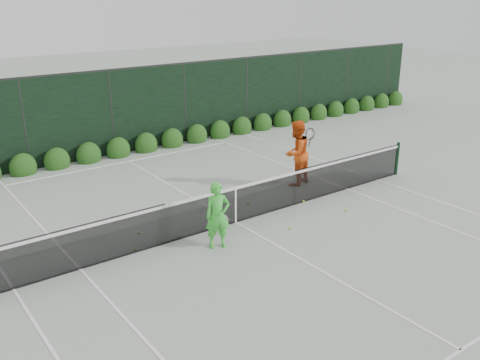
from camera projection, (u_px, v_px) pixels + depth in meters
ground at (236, 223)px, 13.73m from camera, size 80.00×80.00×0.00m
tennis_net at (235, 204)px, 13.54m from camera, size 12.90×0.10×1.07m
player_woman at (218, 216)px, 12.20m from camera, size 0.68×0.54×1.57m
player_man at (296, 153)px, 16.09m from camera, size 1.13×0.98×2.00m
court_lines at (236, 222)px, 13.73m from camera, size 11.03×23.83×0.01m
windscreen_fence at (311, 199)px, 11.17m from camera, size 32.00×21.07×3.06m
hedge_row at (118, 150)px, 19.07m from camera, size 31.66×0.65×0.94m
tennis_balls at (243, 223)px, 13.62m from camera, size 5.67×2.10×0.07m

